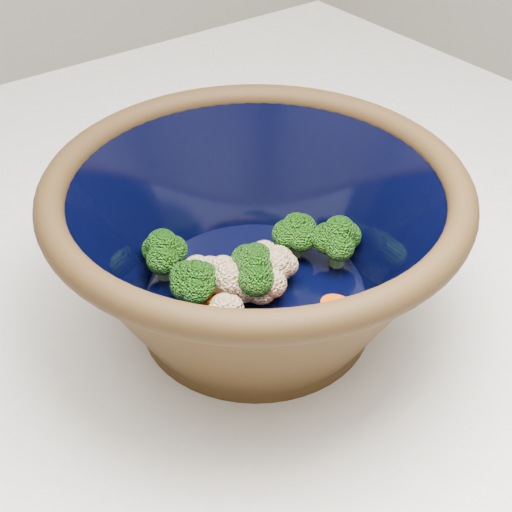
{
  "coord_description": "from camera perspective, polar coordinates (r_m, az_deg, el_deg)",
  "views": [
    {
      "loc": [
        -0.29,
        -0.4,
        1.35
      ],
      "look_at": [
        -0.0,
        -0.01,
        0.97
      ],
      "focal_mm": 50.0,
      "sensor_mm": 36.0,
      "label": 1
    }
  ],
  "objects": [
    {
      "name": "mixing_bowl",
      "position": [
        0.6,
        0.0,
        1.1
      ],
      "size": [
        0.34,
        0.34,
        0.15
      ],
      "rotation": [
        0.0,
        0.0,
        0.03
      ],
      "color": "black",
      "rests_on": "counter"
    },
    {
      "name": "vegetable_pile",
      "position": [
        0.61,
        -0.58,
        -0.89
      ],
      "size": [
        0.18,
        0.17,
        0.05
      ],
      "color": "#608442",
      "rests_on": "mixing_bowl"
    }
  ]
}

